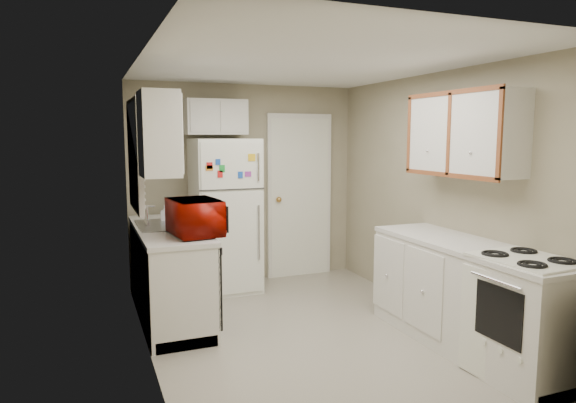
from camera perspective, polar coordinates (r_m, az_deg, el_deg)
name	(u,v)px	position (r m, az deg, el deg)	size (l,w,h in m)	color
floor	(308,333)	(4.84, 2.27, -14.36)	(3.80, 3.80, 0.00)	#B4AC9C
ceiling	(310,63)	(4.54, 2.42, 15.09)	(3.80, 3.80, 0.00)	white
wall_left	(146,211)	(4.17, -15.52, -1.03)	(3.80, 3.80, 0.00)	#9D947A
wall_right	(439,196)	(5.26, 16.41, 0.62)	(3.80, 3.80, 0.00)	#9D947A
wall_back	(246,184)	(6.31, -4.72, 1.95)	(2.80, 2.80, 0.00)	#9D947A
wall_front	(452,244)	(2.93, 17.74, -4.57)	(2.80, 2.80, 0.00)	#9D947A
left_counter	(169,272)	(5.23, -13.04, -7.68)	(0.60, 1.80, 0.90)	silver
dishwasher	(212,281)	(4.70, -8.39, -8.76)	(0.03, 0.58, 0.72)	black
sink	(166,229)	(5.29, -13.42, -2.98)	(0.54, 0.74, 0.16)	gray
microwave	(195,218)	(4.67, -10.25, -1.86)	(0.32, 0.58, 0.39)	#9F0D03
soap_bottle	(165,212)	(5.50, -13.54, -1.11)	(0.07, 0.08, 0.17)	silver
window_blinds	(136,155)	(5.18, -16.52, 4.95)	(0.10, 0.98, 1.08)	silver
upper_cabinet_left	(159,134)	(4.36, -14.14, 7.28)	(0.30, 0.45, 0.70)	silver
refrigerator	(225,215)	(5.97, -7.07, -1.51)	(0.72, 0.70, 1.75)	white
cabinet_over_fridge	(215,117)	(6.03, -8.06, 9.27)	(0.70, 0.30, 0.40)	silver
interior_door	(299,196)	(6.53, 1.29, 0.56)	(0.86, 0.06, 2.08)	white
right_counter	(467,296)	(4.62, 19.30, -9.93)	(0.60, 2.00, 0.90)	silver
stove	(524,325)	(4.21, 24.72, -12.32)	(0.56, 0.69, 0.84)	white
upper_cabinet_right	(464,134)	(4.74, 18.98, 7.09)	(0.30, 1.20, 0.70)	silver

